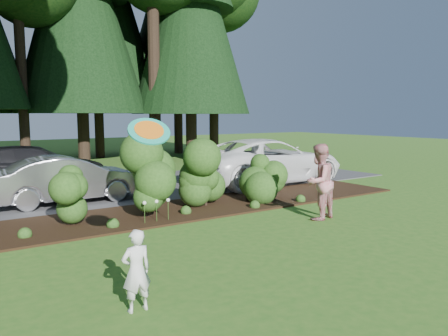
{
  "coord_description": "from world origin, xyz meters",
  "views": [
    {
      "loc": [
        -4.57,
        -6.73,
        2.53
      ],
      "look_at": [
        1.02,
        1.54,
        1.3
      ],
      "focal_mm": 35.0,
      "sensor_mm": 36.0,
      "label": 1
    }
  ],
  "objects_px": {
    "car_silver_wagon": "(69,179)",
    "frisbee": "(149,131)",
    "adult": "(319,182)",
    "car_white_suv": "(267,161)",
    "child": "(136,271)",
    "car_dark_suv": "(34,167)"
  },
  "relations": [
    {
      "from": "adult",
      "to": "car_silver_wagon",
      "type": "bearing_deg",
      "value": -63.24
    },
    {
      "from": "child",
      "to": "frisbee",
      "type": "relative_size",
      "value": 1.77
    },
    {
      "from": "frisbee",
      "to": "car_dark_suv",
      "type": "bearing_deg",
      "value": 87.54
    },
    {
      "from": "car_white_suv",
      "to": "adult",
      "type": "height_order",
      "value": "adult"
    },
    {
      "from": "child",
      "to": "car_dark_suv",
      "type": "bearing_deg",
      "value": -95.47
    },
    {
      "from": "car_dark_suv",
      "to": "adult",
      "type": "distance_m",
      "value": 9.91
    },
    {
      "from": "car_white_suv",
      "to": "child",
      "type": "height_order",
      "value": "car_white_suv"
    },
    {
      "from": "child",
      "to": "adult",
      "type": "height_order",
      "value": "adult"
    },
    {
      "from": "car_silver_wagon",
      "to": "frisbee",
      "type": "bearing_deg",
      "value": 174.02
    },
    {
      "from": "adult",
      "to": "frisbee",
      "type": "height_order",
      "value": "frisbee"
    },
    {
      "from": "car_silver_wagon",
      "to": "adult",
      "type": "distance_m",
      "value": 6.97
    },
    {
      "from": "car_silver_wagon",
      "to": "car_dark_suv",
      "type": "distance_m",
      "value": 3.36
    },
    {
      "from": "car_silver_wagon",
      "to": "car_dark_suv",
      "type": "xyz_separation_m",
      "value": [
        -0.31,
        3.35,
        0.05
      ]
    },
    {
      "from": "car_white_suv",
      "to": "frisbee",
      "type": "height_order",
      "value": "frisbee"
    },
    {
      "from": "car_silver_wagon",
      "to": "adult",
      "type": "height_order",
      "value": "adult"
    },
    {
      "from": "car_white_suv",
      "to": "car_dark_suv",
      "type": "xyz_separation_m",
      "value": [
        -7.23,
        3.81,
        -0.1
      ]
    },
    {
      "from": "car_dark_suv",
      "to": "child",
      "type": "xyz_separation_m",
      "value": [
        -0.81,
        -10.9,
        -0.21
      ]
    },
    {
      "from": "child",
      "to": "car_white_suv",
      "type": "bearing_deg",
      "value": -139.82
    },
    {
      "from": "car_white_suv",
      "to": "child",
      "type": "distance_m",
      "value": 10.72
    },
    {
      "from": "car_silver_wagon",
      "to": "child",
      "type": "height_order",
      "value": "car_silver_wagon"
    },
    {
      "from": "frisbee",
      "to": "adult",
      "type": "bearing_deg",
      "value": 19.99
    },
    {
      "from": "car_dark_suv",
      "to": "child",
      "type": "relative_size",
      "value": 4.57
    }
  ]
}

